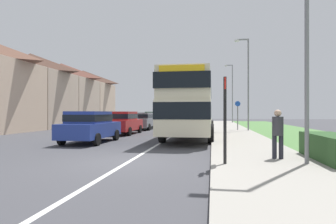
{
  "coord_description": "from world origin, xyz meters",
  "views": [
    {
      "loc": [
        2.64,
        -8.61,
        1.59
      ],
      "look_at": [
        0.53,
        4.72,
        1.6
      ],
      "focal_mm": 29.92,
      "sensor_mm": 36.0,
      "label": 1
    }
  ],
  "objects_px": {
    "parked_car_red": "(123,122)",
    "pedestrian_at_stop": "(278,132)",
    "street_lamp_near": "(303,12)",
    "double_decker_bus": "(191,103)",
    "parked_car_dark_green": "(154,118)",
    "cycle_route_sign": "(238,114)",
    "parked_car_grey": "(143,120)",
    "street_lamp_far": "(232,90)",
    "bus_stop_sign": "(225,114)",
    "parked_car_blue": "(90,125)",
    "street_lamp_mid": "(247,79)"
  },
  "relations": [
    {
      "from": "parked_car_red",
      "to": "pedestrian_at_stop",
      "type": "distance_m",
      "value": 13.19
    },
    {
      "from": "parked_car_red",
      "to": "street_lamp_near",
      "type": "relative_size",
      "value": 0.57
    },
    {
      "from": "double_decker_bus",
      "to": "parked_car_dark_green",
      "type": "distance_m",
      "value": 13.96
    },
    {
      "from": "parked_car_dark_green",
      "to": "cycle_route_sign",
      "type": "bearing_deg",
      "value": -36.99
    },
    {
      "from": "parked_car_grey",
      "to": "street_lamp_far",
      "type": "height_order",
      "value": "street_lamp_far"
    },
    {
      "from": "double_decker_bus",
      "to": "parked_car_grey",
      "type": "relative_size",
      "value": 2.29
    },
    {
      "from": "parked_car_red",
      "to": "bus_stop_sign",
      "type": "xyz_separation_m",
      "value": [
        6.73,
        -11.3,
        0.64
      ]
    },
    {
      "from": "pedestrian_at_stop",
      "to": "street_lamp_near",
      "type": "height_order",
      "value": "street_lamp_near"
    },
    {
      "from": "parked_car_blue",
      "to": "bus_stop_sign",
      "type": "height_order",
      "value": "bus_stop_sign"
    },
    {
      "from": "bus_stop_sign",
      "to": "cycle_route_sign",
      "type": "xyz_separation_m",
      "value": [
        1.73,
        15.7,
        -0.11
      ]
    },
    {
      "from": "parked_car_blue",
      "to": "parked_car_red",
      "type": "height_order",
      "value": "parked_car_red"
    },
    {
      "from": "parked_car_red",
      "to": "cycle_route_sign",
      "type": "xyz_separation_m",
      "value": [
        8.45,
        4.41,
        0.52
      ]
    },
    {
      "from": "street_lamp_near",
      "to": "street_lamp_far",
      "type": "bearing_deg",
      "value": 89.69
    },
    {
      "from": "parked_car_blue",
      "to": "cycle_route_sign",
      "type": "bearing_deg",
      "value": 50.29
    },
    {
      "from": "parked_car_blue",
      "to": "parked_car_red",
      "type": "bearing_deg",
      "value": 90.83
    },
    {
      "from": "bus_stop_sign",
      "to": "pedestrian_at_stop",
      "type": "bearing_deg",
      "value": 33.86
    },
    {
      "from": "parked_car_dark_green",
      "to": "parked_car_red",
      "type": "bearing_deg",
      "value": -90.24
    },
    {
      "from": "double_decker_bus",
      "to": "bus_stop_sign",
      "type": "height_order",
      "value": "double_decker_bus"
    },
    {
      "from": "parked_car_red",
      "to": "street_lamp_mid",
      "type": "xyz_separation_m",
      "value": [
        9.15,
        3.97,
        3.43
      ]
    },
    {
      "from": "double_decker_bus",
      "to": "pedestrian_at_stop",
      "type": "bearing_deg",
      "value": -67.0
    },
    {
      "from": "double_decker_bus",
      "to": "street_lamp_near",
      "type": "relative_size",
      "value": 1.33
    },
    {
      "from": "parked_car_dark_green",
      "to": "street_lamp_far",
      "type": "relative_size",
      "value": 0.48
    },
    {
      "from": "bus_stop_sign",
      "to": "street_lamp_far",
      "type": "xyz_separation_m",
      "value": [
        2.39,
        32.96,
        3.22
      ]
    },
    {
      "from": "cycle_route_sign",
      "to": "street_lamp_far",
      "type": "xyz_separation_m",
      "value": [
        0.67,
        17.25,
        3.34
      ]
    },
    {
      "from": "parked_car_dark_green",
      "to": "pedestrian_at_stop",
      "type": "distance_m",
      "value": 22.52
    },
    {
      "from": "street_lamp_far",
      "to": "pedestrian_at_stop",
      "type": "bearing_deg",
      "value": -91.28
    },
    {
      "from": "parked_car_grey",
      "to": "street_lamp_near",
      "type": "relative_size",
      "value": 0.58
    },
    {
      "from": "double_decker_bus",
      "to": "street_lamp_near",
      "type": "xyz_separation_m",
      "value": [
        3.9,
        -8.67,
        2.31
      ]
    },
    {
      "from": "cycle_route_sign",
      "to": "street_lamp_near",
      "type": "relative_size",
      "value": 0.32
    },
    {
      "from": "double_decker_bus",
      "to": "street_lamp_far",
      "type": "distance_m",
      "value": 24.38
    },
    {
      "from": "parked_car_grey",
      "to": "bus_stop_sign",
      "type": "bearing_deg",
      "value": -68.38
    },
    {
      "from": "street_lamp_mid",
      "to": "parked_car_blue",
      "type": "bearing_deg",
      "value": -133.25
    },
    {
      "from": "double_decker_bus",
      "to": "bus_stop_sign",
      "type": "xyz_separation_m",
      "value": [
        1.68,
        -9.06,
        -0.6
      ]
    },
    {
      "from": "double_decker_bus",
      "to": "street_lamp_near",
      "type": "bearing_deg",
      "value": -65.81
    },
    {
      "from": "parked_car_blue",
      "to": "cycle_route_sign",
      "type": "relative_size",
      "value": 1.69
    },
    {
      "from": "parked_car_red",
      "to": "parked_car_dark_green",
      "type": "bearing_deg",
      "value": 89.76
    },
    {
      "from": "parked_car_red",
      "to": "street_lamp_far",
      "type": "height_order",
      "value": "street_lamp_far"
    },
    {
      "from": "bus_stop_sign",
      "to": "street_lamp_mid",
      "type": "relative_size",
      "value": 0.34
    },
    {
      "from": "street_lamp_near",
      "to": "pedestrian_at_stop",
      "type": "bearing_deg",
      "value": 125.54
    },
    {
      "from": "parked_car_blue",
      "to": "street_lamp_near",
      "type": "bearing_deg",
      "value": -30.58
    },
    {
      "from": "street_lamp_near",
      "to": "street_lamp_far",
      "type": "height_order",
      "value": "street_lamp_far"
    },
    {
      "from": "parked_car_grey",
      "to": "parked_car_dark_green",
      "type": "distance_m",
      "value": 5.11
    },
    {
      "from": "cycle_route_sign",
      "to": "street_lamp_near",
      "type": "height_order",
      "value": "street_lamp_near"
    },
    {
      "from": "double_decker_bus",
      "to": "parked_car_red",
      "type": "distance_m",
      "value": 5.66
    },
    {
      "from": "parked_car_red",
      "to": "parked_car_dark_green",
      "type": "xyz_separation_m",
      "value": [
        0.04,
        10.74,
        0.0
      ]
    },
    {
      "from": "cycle_route_sign",
      "to": "street_lamp_mid",
      "type": "bearing_deg",
      "value": -32.39
    },
    {
      "from": "double_decker_bus",
      "to": "pedestrian_at_stop",
      "type": "distance_m",
      "value": 8.69
    },
    {
      "from": "double_decker_bus",
      "to": "parked_car_dark_green",
      "type": "relative_size",
      "value": 2.56
    },
    {
      "from": "cycle_route_sign",
      "to": "parked_car_grey",
      "type": "bearing_deg",
      "value": 171.76
    },
    {
      "from": "parked_car_red",
      "to": "parked_car_grey",
      "type": "bearing_deg",
      "value": 89.79
    }
  ]
}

